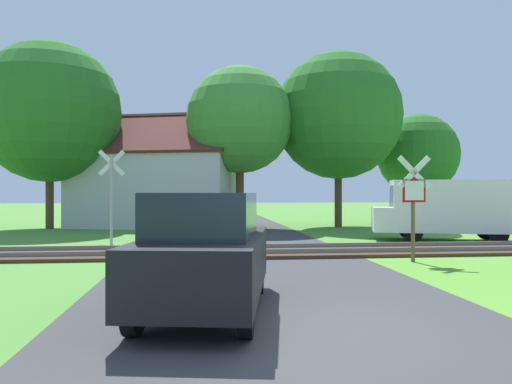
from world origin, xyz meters
TOP-DOWN VIEW (x-y plane):
  - ground_plane at (0.00, 0.00)m, footprint 160.00×160.00m
  - road_asphalt at (0.00, 2.00)m, footprint 6.41×80.00m
  - rail_track at (0.00, 8.07)m, footprint 60.00×2.60m
  - stop_sign_near at (4.21, 5.92)m, footprint 0.88×0.15m
  - crossing_sign_far at (-4.15, 10.61)m, footprint 0.88×0.14m
  - house at (-3.43, 20.32)m, footprint 9.70×7.87m
  - tree_center at (0.69, 18.40)m, footprint 5.32×5.32m
  - tree_far at (11.22, 21.31)m, footprint 4.66×4.66m
  - tree_right at (5.87, 19.00)m, footprint 6.61×6.61m
  - tree_left at (-8.62, 19.09)m, footprint 6.91×6.91m
  - mail_truck at (7.76, 11.20)m, footprint 5.22×3.16m
  - parked_car at (-1.10, 1.17)m, footprint 2.28×4.22m

SIDE VIEW (x-z plane):
  - ground_plane at x=0.00m, z-range 0.00..0.00m
  - road_asphalt at x=0.00m, z-range 0.00..0.01m
  - rail_track at x=0.00m, z-range -0.05..0.17m
  - parked_car at x=-1.10m, z-range 0.00..1.78m
  - mail_truck at x=7.76m, z-range 0.12..2.36m
  - stop_sign_near at x=4.21m, z-range 0.24..2.98m
  - crossing_sign_far at x=-4.15m, z-range 0.25..3.46m
  - house at x=-3.43m, z-range -0.91..5.05m
  - tree_far at x=11.22m, z-range 0.83..7.15m
  - tree_center at x=0.69m, z-range 1.35..9.41m
  - tree_left at x=-8.62m, z-range 1.14..10.33m
  - tree_right at x=5.87m, z-range 1.23..10.33m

